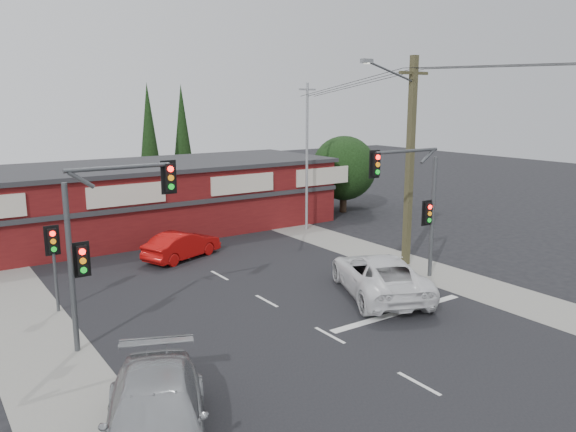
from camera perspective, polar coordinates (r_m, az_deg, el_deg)
ground at (r=21.04m, az=1.39°, el=-10.54°), size 120.00×120.00×0.00m
road_strip at (r=25.01m, az=-5.36°, el=-6.92°), size 14.00×70.00×0.01m
verge_left at (r=22.45m, az=-25.00°, el=-10.20°), size 3.00×70.00×0.02m
verge_right at (r=29.86m, az=9.07°, el=-3.91°), size 3.00×70.00×0.02m
stop_line at (r=22.12m, az=11.20°, el=-9.59°), size 6.50×0.35×0.01m
white_suv at (r=23.68m, az=9.25°, el=-5.92°), size 5.20×6.84×1.73m
silver_suv at (r=13.90m, az=-13.29°, el=-19.44°), size 4.37×6.24×1.68m
red_sedan at (r=29.16m, az=-10.71°, el=-2.92°), size 4.57×3.00×1.42m
lane_dashes at (r=21.32m, az=0.79°, el=-10.19°), size 0.12×38.36×0.01m
shop_building at (r=34.88m, az=-16.50°, el=1.57°), size 27.30×8.40×4.22m
tree_cluster at (r=41.02m, az=5.50°, el=4.52°), size 5.90×5.10×5.50m
conifer_near at (r=42.57m, az=-13.94°, el=7.99°), size 1.80×1.80×9.25m
conifer_far at (r=45.74m, az=-10.69°, el=8.36°), size 1.80×1.80×9.25m
traffic_mast_left at (r=18.91m, az=-18.29°, el=-1.21°), size 3.77×0.27×5.97m
traffic_mast_right at (r=25.14m, az=12.88°, el=2.20°), size 3.96×0.27×5.97m
pedestal_signal at (r=22.88m, az=-22.74°, el=-3.29°), size 0.55×0.27×3.38m
utility_pole at (r=27.39m, az=12.13°, el=6.05°), size 4.38×0.59×10.00m
steel_pole at (r=34.63m, az=1.93°, el=6.27°), size 1.20×0.16×9.00m
power_lines at (r=23.96m, az=22.43°, el=13.41°), size 2.01×29.00×1.22m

